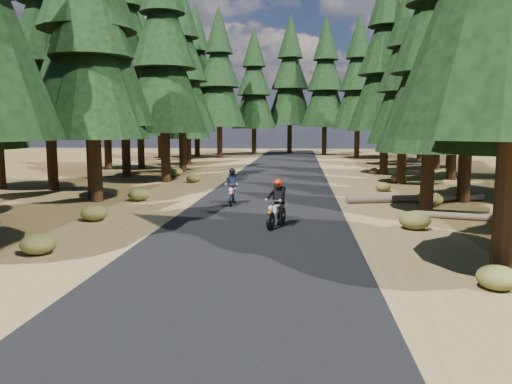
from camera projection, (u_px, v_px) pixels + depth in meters
ground at (251, 236)px, 14.59m from camera, size 120.00×120.00×0.00m
road at (264, 208)px, 19.53m from camera, size 6.00×100.00×0.01m
shoulder_l at (150, 207)px, 19.94m from camera, size 3.20×100.00×0.01m
shoulder_r at (384, 210)px, 19.12m from camera, size 3.20×100.00×0.01m
pine_forest at (281, 58)px, 34.36m from camera, size 34.59×55.08×16.32m
log_near at (416, 199)px, 21.09m from camera, size 6.01×1.71×0.32m
log_far at (480, 217)px, 16.91m from camera, size 4.16×1.35×0.24m
understory_shrubs at (286, 197)px, 20.80m from camera, size 14.57×29.90×0.58m
rider_lead at (277, 211)px, 15.80m from camera, size 0.96×1.78×1.52m
rider_follow at (232, 193)px, 20.38m from camera, size 0.57×1.68×1.48m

